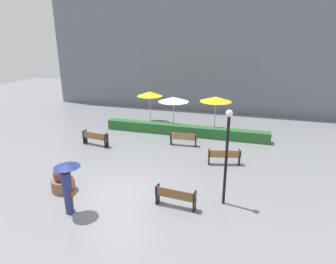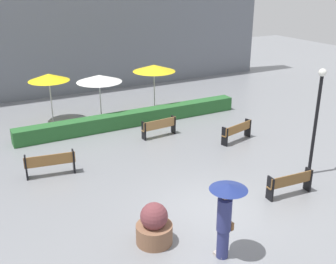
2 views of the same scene
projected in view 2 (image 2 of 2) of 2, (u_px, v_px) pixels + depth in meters
name	position (u px, v px, depth m)	size (l,w,h in m)	color
ground_plane	(211.00, 208.00, 13.20)	(60.00, 60.00, 0.00)	gray
bench_back_row	(159.00, 126.00, 18.88)	(1.73, 0.44, 0.85)	#9E7242
bench_far_right	(237.00, 131.00, 18.35)	(1.77, 0.73, 0.85)	olive
bench_far_left	(50.00, 163.00, 15.17)	(1.86, 0.64, 0.89)	olive
bench_near_right	(290.00, 182.00, 13.79)	(1.73, 0.46, 0.84)	brown
pedestrian_with_umbrella	(226.00, 211.00, 10.47)	(0.99, 0.99, 2.16)	navy
planter_pot	(154.00, 226.00, 11.35)	(1.03, 1.03, 1.23)	brown
lamp_post	(317.00, 112.00, 14.62)	(0.28, 0.28, 4.03)	black
patio_umbrella_yellow	(49.00, 77.00, 20.16)	(2.02, 2.02, 2.50)	silver
patio_umbrella_white	(99.00, 78.00, 20.35)	(2.27, 2.27, 2.40)	silver
patio_umbrella_yellow_far	(154.00, 68.00, 21.70)	(2.27, 2.27, 2.59)	silver
hedge_strip	(133.00, 118.00, 20.41)	(11.56, 0.70, 0.71)	#28602D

